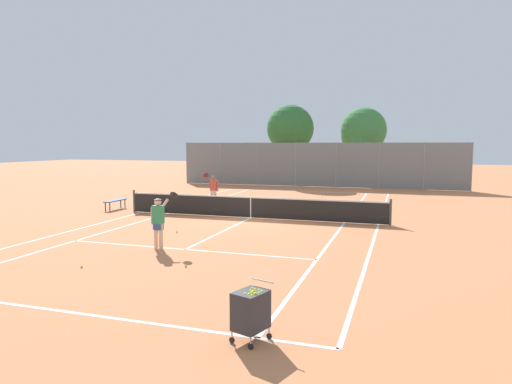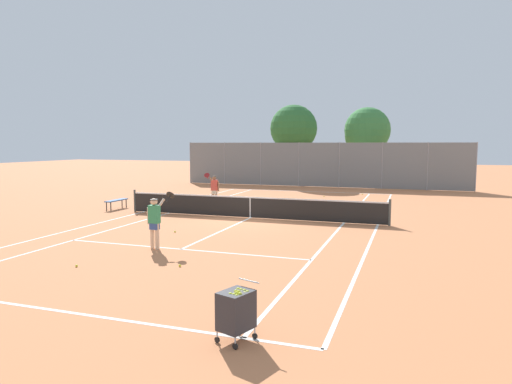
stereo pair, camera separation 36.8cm
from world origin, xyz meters
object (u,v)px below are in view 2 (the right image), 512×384
object	(u,v)px
player_far_left	(214,188)
loose_tennis_ball_2	(180,266)
player_near_side	(155,220)
loose_tennis_ball_1	(362,194)
loose_tennis_ball_5	(324,196)
loose_tennis_ball_3	(252,201)
loose_tennis_ball_0	(175,232)
tree_behind_right	(366,132)
tennis_net	(250,207)
loose_tennis_ball_4	(77,266)
ball_cart	(236,310)
tree_behind_left	(293,130)
courtside_bench	(116,201)

from	to	relation	value
player_far_left	loose_tennis_ball_2	size ratio (longest dim) A/B	26.88
player_near_side	loose_tennis_ball_1	size ratio (longest dim) A/B	26.88
player_near_side	loose_tennis_ball_5	size ratio (longest dim) A/B	26.88
loose_tennis_ball_2	loose_tennis_ball_3	xyz separation A→B (m)	(-2.73, 13.60, 0.00)
loose_tennis_ball_0	loose_tennis_ball_1	xyz separation A→B (m)	(5.26, 15.15, 0.00)
loose_tennis_ball_1	loose_tennis_ball_0	bearing A→B (deg)	-109.14
loose_tennis_ball_5	tree_behind_right	distance (m)	10.98
tennis_net	loose_tennis_ball_1	size ratio (longest dim) A/B	181.82
loose_tennis_ball_1	loose_tennis_ball_5	distance (m)	2.91
loose_tennis_ball_4	loose_tennis_ball_3	bearing A→B (deg)	90.49
player_far_left	loose_tennis_ball_2	xyz separation A→B (m)	(4.10, -11.40, -0.89)
ball_cart	player_near_side	world-z (taller)	player_near_side
loose_tennis_ball_2	loose_tennis_ball_5	size ratio (longest dim) A/B	1.00
player_near_side	loose_tennis_ball_4	bearing A→B (deg)	-108.73
tree_behind_right	player_far_left	bearing A→B (deg)	-111.31
tennis_net	tree_behind_left	world-z (taller)	tree_behind_left
tennis_net	loose_tennis_ball_2	xyz separation A→B (m)	(0.94, -8.23, -0.48)
tennis_net	player_near_side	size ratio (longest dim) A/B	6.76
loose_tennis_ball_3	courtside_bench	bearing A→B (deg)	-138.61
tennis_net	player_near_side	bearing A→B (deg)	-96.92
loose_tennis_ball_0	loose_tennis_ball_4	size ratio (longest dim) A/B	1.00
player_far_left	loose_tennis_ball_4	bearing A→B (deg)	-83.09
tennis_net	tree_behind_left	distance (m)	17.68
tennis_net	tree_behind_right	xyz separation A→B (m)	(3.07, 19.13, 3.74)
loose_tennis_ball_0	loose_tennis_ball_2	world-z (taller)	same
tennis_net	loose_tennis_ball_2	world-z (taller)	tennis_net
loose_tennis_ball_0	loose_tennis_ball_1	size ratio (longest dim) A/B	1.00
player_near_side	tree_behind_left	bearing A→B (deg)	93.92
player_far_left	ball_cart	bearing A→B (deg)	-64.62
loose_tennis_ball_1	tree_behind_right	size ratio (longest dim) A/B	0.01
loose_tennis_ball_4	loose_tennis_ball_5	world-z (taller)	same
loose_tennis_ball_4	courtside_bench	bearing A→B (deg)	120.59
loose_tennis_ball_2	courtside_bench	world-z (taller)	courtside_bench
player_far_left	loose_tennis_ball_1	distance (m)	10.54
loose_tennis_ball_0	loose_tennis_ball_4	bearing A→B (deg)	-91.60
loose_tennis_ball_4	tree_behind_right	xyz separation A→B (m)	(4.74, 28.28, 4.22)
ball_cart	loose_tennis_ball_4	xyz separation A→B (m)	(-5.72, 2.89, -0.50)
loose_tennis_ball_4	courtside_bench	size ratio (longest dim) A/B	0.04
player_far_left	courtside_bench	distance (m)	5.01
player_near_side	courtside_bench	world-z (taller)	player_near_side
ball_cart	player_far_left	xyz separation A→B (m)	(-7.21, 15.20, 0.39)
tennis_net	loose_tennis_ball_4	bearing A→B (deg)	-100.31
loose_tennis_ball_2	tree_behind_left	bearing A→B (deg)	97.57
loose_tennis_ball_1	tree_behind_left	xyz separation A→B (m)	(-6.16, 5.99, 4.34)
loose_tennis_ball_5	courtside_bench	bearing A→B (deg)	-136.08
ball_cart	player_near_side	size ratio (longest dim) A/B	0.54
player_near_side	loose_tennis_ball_5	world-z (taller)	player_near_side
loose_tennis_ball_4	tree_behind_right	bearing A→B (deg)	80.49
tennis_net	player_far_left	distance (m)	4.49
loose_tennis_ball_1	loose_tennis_ball_3	bearing A→B (deg)	-133.97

